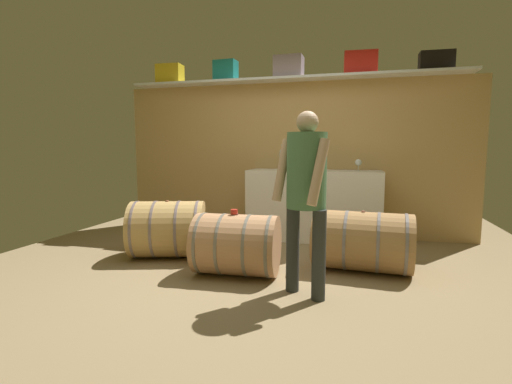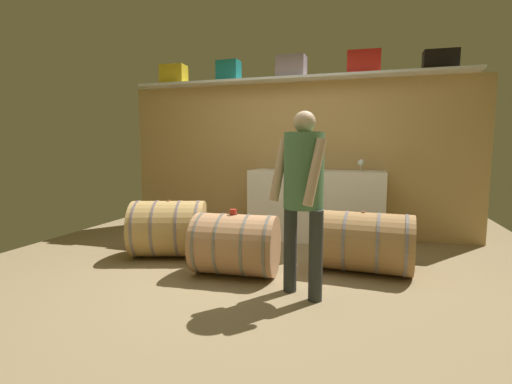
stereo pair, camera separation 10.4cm
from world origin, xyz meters
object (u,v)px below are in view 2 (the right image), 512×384
Objects in this scene: wine_glass at (361,163)px; work_cabinet at (316,205)px; toolcase_black at (440,60)px; wine_barrel_flank at (169,229)px; wine_bottle_clear at (284,159)px; winemaker_pouring at (303,185)px; wine_barrel_far at (362,242)px; tasting_cup at (233,212)px; toolcase_yellow at (174,75)px; wine_bottle_green at (317,161)px; wine_barrel_near at (236,244)px; toolcase_grey at (291,67)px; toolcase_teal at (229,71)px; toolcase_red at (363,63)px.

work_cabinet is at bearing 178.30° from wine_glass.
wine_barrel_flank is (-2.92, -1.41, -1.95)m from toolcase_black.
wine_bottle_clear is (-0.39, -0.17, 0.61)m from work_cabinet.
wine_barrel_flank is 1.88m from winemaker_pouring.
wine_glass is 2.48m from wine_barrel_flank.
winemaker_pouring reaches higher than wine_barrel_far.
wine_glass is 1.36m from wine_barrel_far.
toolcase_black is 5.81× the size of tasting_cup.
toolcase_yellow is 2.90m from tasting_cup.
wine_bottle_green reaches higher than wine_barrel_near.
toolcase_grey is 1.37× the size of wine_bottle_green.
toolcase_teal is 2.24m from work_cabinet.
wine_barrel_far reaches higher than wine_barrel_near.
wine_bottle_clear reaches higher than work_cabinet.
toolcase_black reaches higher than work_cabinet.
toolcase_yellow is at bearing 128.68° from wine_barrel_near.
toolcase_red is 1.91m from work_cabinet.
toolcase_black is at bearing 1.25° from toolcase_grey.
winemaker_pouring is at bearing -116.94° from wine_barrel_far.
tasting_cup is (1.57, -1.78, -1.67)m from toolcase_yellow.
wine_barrel_far is at bearing -52.19° from toolcase_grey.
wine_bottle_green reaches higher than wine_barrel_flank.
toolcase_red is 0.43× the size of wine_barrel_flank.
toolcase_teal is 1.81m from wine_bottle_green.
wine_barrel_flank reaches higher than wine_barrel_far.
toolcase_grey is 5.60× the size of tasting_cup.
wine_barrel_flank is at bearing -142.38° from wine_bottle_green.
winemaker_pouring is (0.70, -0.35, 0.63)m from wine_barrel_near.
toolcase_red is 2.70× the size of wine_glass.
work_cabinet reaches higher than tasting_cup.
wine_barrel_near is 0.86× the size of wine_barrel_flank.
winemaker_pouring is at bearing -85.68° from work_cabinet.
toolcase_red is 1.19× the size of wine_bottle_clear.
wine_bottle_green is (0.41, 0.09, -0.03)m from wine_bottle_clear.
wine_barrel_near is 0.32m from tasting_cup.
wine_glass reaches higher than wine_barrel_near.
toolcase_red is at bearing 26.20° from wine_bottle_green.
toolcase_red reaches higher than wine_barrel_near.
work_cabinet is 1.83× the size of wine_barrel_flank.
tasting_cup is at bearing -51.45° from toolcase_yellow.
winemaker_pouring is (-0.40, -2.13, -1.36)m from toolcase_red.
wine_bottle_clear is 1.24× the size of wine_bottle_green.
wine_bottle_green is at bearing -8.22° from toolcase_teal.
wine_barrel_flank is 1.02m from tasting_cup.
wine_barrel_flank is at bearing -67.62° from toolcase_yellow.
winemaker_pouring reaches higher than wine_bottle_green.
tasting_cup is (-1.14, -1.58, -0.42)m from wine_glass.
toolcase_red reaches higher than tasting_cup.
toolcase_yellow is 3.11m from wine_barrel_near.
toolcase_teal is at bearing 64.91° from wine_barrel_flank.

